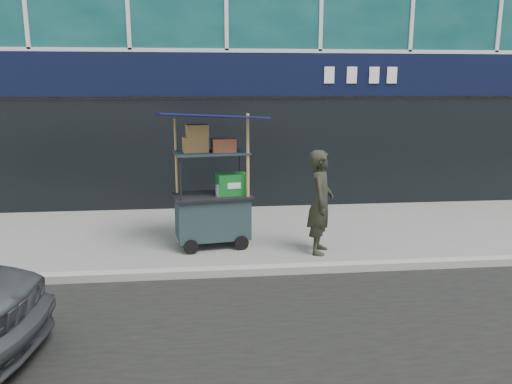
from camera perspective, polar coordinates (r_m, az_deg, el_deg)
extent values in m
plane|color=slate|center=(7.53, -1.59, -8.90)|extent=(80.00, 80.00, 0.00)
cube|color=#96978E|center=(7.32, -1.47, -9.03)|extent=(80.00, 0.18, 0.12)
cube|color=black|center=(10.87, -3.31, 13.22)|extent=(15.68, 0.06, 0.90)
cube|color=black|center=(11.02, -3.22, 4.34)|extent=(15.68, 0.04, 2.40)
cube|color=#1A292D|center=(8.52, -5.01, -2.86)|extent=(1.29, 0.87, 0.70)
cylinder|color=black|center=(8.22, -7.42, -6.26)|extent=(0.25, 0.09, 0.24)
cylinder|color=black|center=(8.36, -1.66, -5.84)|extent=(0.25, 0.09, 0.24)
cube|color=black|center=(8.43, -5.05, -0.43)|extent=(1.39, 0.97, 0.04)
cylinder|color=black|center=(7.99, -8.63, 1.38)|extent=(0.03, 0.03, 0.75)
cylinder|color=black|center=(8.18, -0.93, 1.76)|extent=(0.03, 0.03, 0.75)
cylinder|color=black|center=(8.58, -9.07, 2.11)|extent=(0.03, 0.03, 0.75)
cylinder|color=black|center=(8.75, -1.87, 2.46)|extent=(0.03, 0.03, 0.75)
cube|color=#1A292D|center=(8.30, -5.15, 4.50)|extent=(1.29, 0.87, 0.03)
cylinder|color=#A9834C|center=(8.20, -0.93, 1.08)|extent=(0.06, 0.06, 2.25)
cylinder|color=#A9834C|center=(8.61, -9.04, 1.13)|extent=(0.05, 0.05, 2.15)
cube|color=#0D0C47|center=(8.24, -5.23, 8.64)|extent=(1.87, 1.44, 0.20)
cube|color=#0F6213|center=(8.40, -2.76, 0.92)|extent=(0.55, 0.42, 0.35)
cylinder|color=silver|center=(8.22, -4.42, 0.11)|extent=(0.08, 0.08, 0.20)
cylinder|color=#1941BB|center=(8.20, -4.43, 0.86)|extent=(0.04, 0.04, 0.02)
cube|color=olive|center=(8.29, -6.94, 5.43)|extent=(0.44, 0.36, 0.25)
cube|color=olive|center=(8.27, -3.73, 5.37)|extent=(0.42, 0.33, 0.22)
cube|color=olive|center=(8.25, -6.75, 6.97)|extent=(0.39, 0.31, 0.20)
imported|color=black|center=(8.12, 7.38, -1.15)|extent=(0.58, 0.72, 1.69)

